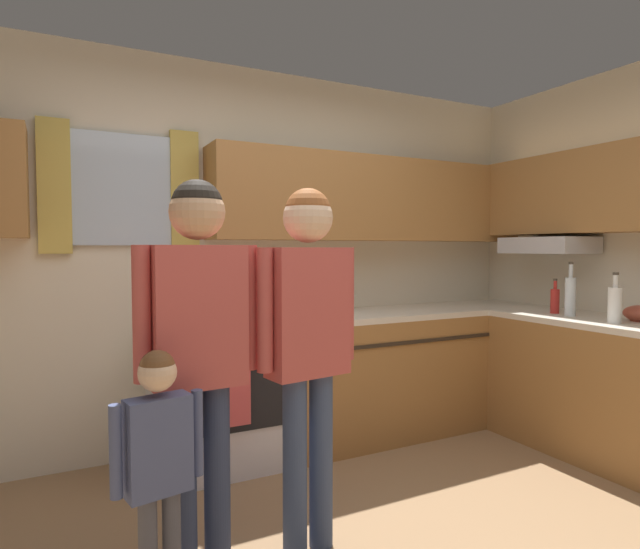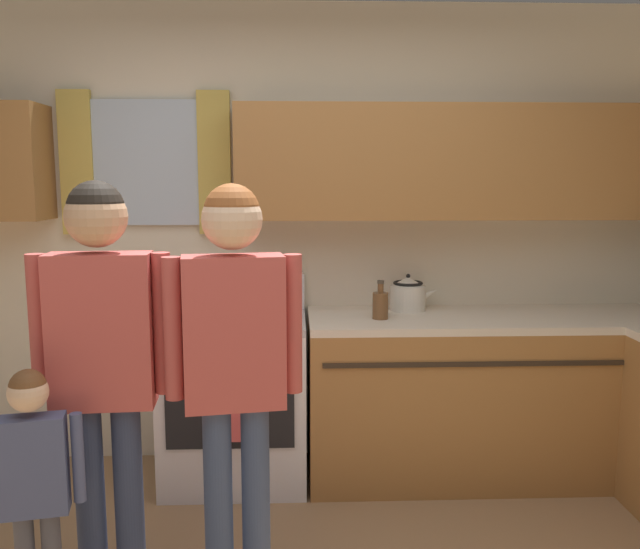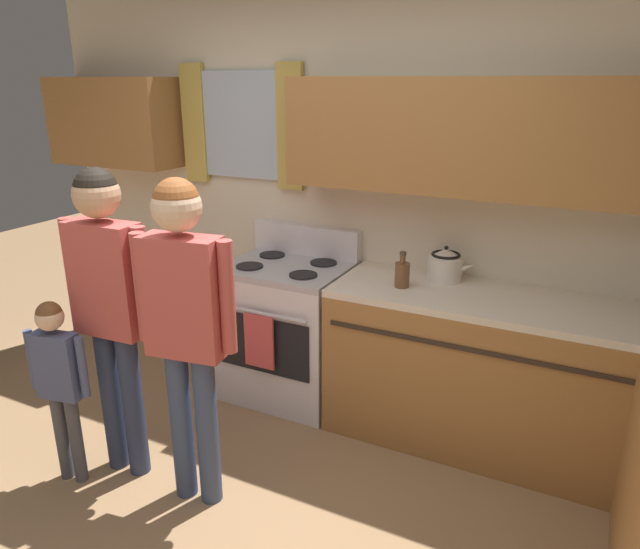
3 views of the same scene
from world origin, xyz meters
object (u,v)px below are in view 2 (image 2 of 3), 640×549
object	(u,v)px
bottle_squat_brown	(380,304)
adult_in_plaid	(234,348)
stove_oven	(236,395)
stovetop_kettle	(408,294)
small_child	(33,475)
adult_holding_child	(102,347)

from	to	relation	value
bottle_squat_brown	adult_in_plaid	bearing A→B (deg)	-122.76
stove_oven	stovetop_kettle	bearing A→B (deg)	9.60
stovetop_kettle	adult_in_plaid	size ratio (longest dim) A/B	0.17
stove_oven	small_child	world-z (taller)	stove_oven
adult_holding_child	adult_in_plaid	world-z (taller)	adult_holding_child
adult_in_plaid	small_child	bearing A→B (deg)	-164.55
stove_oven	adult_holding_child	xyz separation A→B (m)	(-0.38, -1.10, 0.56)
adult_holding_child	small_child	bearing A→B (deg)	-134.63
bottle_squat_brown	adult_in_plaid	distance (m)	1.25
bottle_squat_brown	small_child	xyz separation A→B (m)	(-1.35, -1.24, -0.35)
bottle_squat_brown	stovetop_kettle	distance (m)	0.29
adult_holding_child	adult_in_plaid	bearing A→B (deg)	-1.40
stove_oven	bottle_squat_brown	world-z (taller)	bottle_squat_brown
stove_oven	bottle_squat_brown	bearing A→B (deg)	-4.48
stove_oven	adult_in_plaid	xyz separation A→B (m)	(0.10, -1.11, 0.55)
small_child	stove_oven	bearing A→B (deg)	66.07
stove_oven	adult_holding_child	size ratio (longest dim) A/B	0.67
adult_in_plaid	small_child	world-z (taller)	adult_in_plaid
stove_oven	bottle_squat_brown	distance (m)	0.93
stovetop_kettle	adult_in_plaid	distance (m)	1.54
stovetop_kettle	bottle_squat_brown	bearing A→B (deg)	-129.65
bottle_squat_brown	adult_holding_child	xyz separation A→B (m)	(-1.16, -1.04, 0.05)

